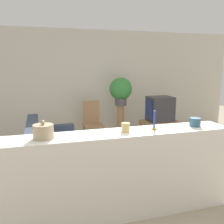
# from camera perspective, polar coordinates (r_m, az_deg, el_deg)

# --- Properties ---
(ground_plane) EXTENTS (14.00, 14.00, 0.00)m
(ground_plane) POSITION_cam_1_polar(r_m,az_deg,el_deg) (3.63, 0.25, -19.51)
(ground_plane) COLOR tan
(wall_back) EXTENTS (9.00, 0.06, 2.70)m
(wall_back) POSITION_cam_1_polar(r_m,az_deg,el_deg) (6.51, -8.58, 6.46)
(wall_back) COLOR beige
(wall_back) RESTS_ON ground_plane
(couch) EXTENTS (0.91, 1.79, 0.85)m
(couch) POSITION_cam_1_polar(r_m,az_deg,el_deg) (4.55, -13.53, -9.22)
(couch) COLOR #384256
(couch) RESTS_ON ground_plane
(tv_stand) EXTENTS (0.86, 0.50, 0.53)m
(tv_stand) POSITION_cam_1_polar(r_m,az_deg,el_deg) (6.03, 10.73, -4.43)
(tv_stand) COLOR #9E754C
(tv_stand) RESTS_ON ground_plane
(television) EXTENTS (0.56, 0.47, 0.57)m
(television) POSITION_cam_1_polar(r_m,az_deg,el_deg) (5.91, 10.86, 0.72)
(television) COLOR #333338
(television) RESTS_ON tv_stand
(wooden_chair) EXTENTS (0.44, 0.44, 0.99)m
(wooden_chair) POSITION_cam_1_polar(r_m,az_deg,el_deg) (5.88, -4.53, -1.96)
(wooden_chair) COLOR #9E754C
(wooden_chair) RESTS_ON ground_plane
(plant_stand) EXTENTS (0.17, 0.17, 0.84)m
(plant_stand) POSITION_cam_1_polar(r_m,az_deg,el_deg) (6.21, 1.96, -2.29)
(plant_stand) COLOR #9E754C
(plant_stand) RESTS_ON ground_plane
(potted_plant) EXTENTS (0.55, 0.55, 0.68)m
(potted_plant) POSITION_cam_1_polar(r_m,az_deg,el_deg) (6.08, 2.01, 5.08)
(potted_plant) COLOR #4C4C51
(potted_plant) RESTS_ON plant_stand
(foreground_counter) EXTENTS (2.79, 0.44, 1.05)m
(foreground_counter) POSITION_cam_1_polar(r_m,az_deg,el_deg) (3.12, 1.94, -13.93)
(foreground_counter) COLOR white
(foreground_counter) RESTS_ON ground_plane
(decorative_bowl) EXTENTS (0.22, 0.22, 0.20)m
(decorative_bowl) POSITION_cam_1_polar(r_m,az_deg,el_deg) (2.78, -15.42, -4.30)
(decorative_bowl) COLOR tan
(decorative_bowl) RESTS_ON foreground_counter
(candle_jar) EXTENTS (0.10, 0.10, 0.11)m
(candle_jar) POSITION_cam_1_polar(r_m,az_deg,el_deg) (2.95, 3.11, -3.54)
(candle_jar) COLOR tan
(candle_jar) RESTS_ON foreground_counter
(candlestick) EXTENTS (0.07, 0.07, 0.23)m
(candlestick) POSITION_cam_1_polar(r_m,az_deg,el_deg) (3.09, 9.61, -2.63)
(candlestick) COLOR #B7933D
(candlestick) RESTS_ON foreground_counter
(coffee_tin) EXTENTS (0.14, 0.14, 0.11)m
(coffee_tin) POSITION_cam_1_polar(r_m,az_deg,el_deg) (3.38, 18.45, -2.21)
(coffee_tin) COLOR #335B75
(coffee_tin) RESTS_ON foreground_counter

